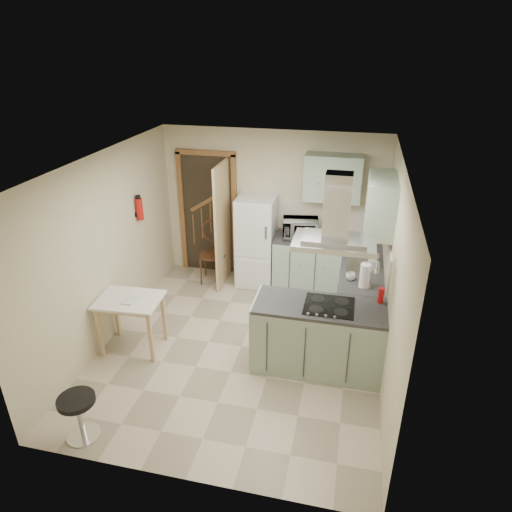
% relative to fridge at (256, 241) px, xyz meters
% --- Properties ---
extents(floor, '(4.20, 4.20, 0.00)m').
position_rel_fridge_xyz_m(floor, '(0.20, -1.80, -0.75)').
color(floor, '#BFAD94').
rests_on(floor, ground).
extents(ceiling, '(4.20, 4.20, 0.00)m').
position_rel_fridge_xyz_m(ceiling, '(0.20, -1.80, 1.75)').
color(ceiling, silver).
rests_on(ceiling, back_wall).
extents(back_wall, '(3.60, 0.00, 3.60)m').
position_rel_fridge_xyz_m(back_wall, '(0.20, 0.30, 0.50)').
color(back_wall, beige).
rests_on(back_wall, floor).
extents(left_wall, '(0.00, 4.20, 4.20)m').
position_rel_fridge_xyz_m(left_wall, '(-1.60, -1.80, 0.50)').
color(left_wall, beige).
rests_on(left_wall, floor).
extents(right_wall, '(0.00, 4.20, 4.20)m').
position_rel_fridge_xyz_m(right_wall, '(2.00, -1.80, 0.50)').
color(right_wall, beige).
rests_on(right_wall, floor).
extents(doorway, '(1.10, 0.12, 2.10)m').
position_rel_fridge_xyz_m(doorway, '(-0.90, 0.27, 0.30)').
color(doorway, brown).
rests_on(doorway, floor).
extents(fridge, '(0.60, 0.60, 1.50)m').
position_rel_fridge_xyz_m(fridge, '(0.00, 0.00, 0.00)').
color(fridge, white).
rests_on(fridge, floor).
extents(counter_back, '(1.08, 0.60, 0.90)m').
position_rel_fridge_xyz_m(counter_back, '(0.86, 0.00, -0.30)').
color(counter_back, '#9EB2A0').
rests_on(counter_back, floor).
extents(counter_right, '(0.60, 1.95, 0.90)m').
position_rel_fridge_xyz_m(counter_right, '(1.70, -0.68, -0.30)').
color(counter_right, '#9EB2A0').
rests_on(counter_right, floor).
extents(splashback, '(1.68, 0.02, 0.50)m').
position_rel_fridge_xyz_m(splashback, '(1.16, 0.29, 0.40)').
color(splashback, beige).
rests_on(splashback, counter_back).
extents(wall_cabinet_back, '(0.85, 0.35, 0.70)m').
position_rel_fridge_xyz_m(wall_cabinet_back, '(1.15, 0.12, 1.10)').
color(wall_cabinet_back, '#9EB2A0').
rests_on(wall_cabinet_back, back_wall).
extents(wall_cabinet_right, '(0.35, 0.90, 0.70)m').
position_rel_fridge_xyz_m(wall_cabinet_right, '(1.82, -0.95, 1.10)').
color(wall_cabinet_right, '#9EB2A0').
rests_on(wall_cabinet_right, right_wall).
extents(peninsula, '(1.55, 0.65, 0.90)m').
position_rel_fridge_xyz_m(peninsula, '(1.22, -1.98, -0.30)').
color(peninsula, '#9EB2A0').
rests_on(peninsula, floor).
extents(hob, '(0.58, 0.50, 0.01)m').
position_rel_fridge_xyz_m(hob, '(1.32, -1.98, 0.16)').
color(hob, black).
rests_on(hob, peninsula).
extents(extractor_hood, '(0.90, 0.55, 0.10)m').
position_rel_fridge_xyz_m(extractor_hood, '(1.32, -1.98, 0.97)').
color(extractor_hood, silver).
rests_on(extractor_hood, ceiling).
extents(sink, '(0.45, 0.40, 0.01)m').
position_rel_fridge_xyz_m(sink, '(1.70, -0.85, 0.16)').
color(sink, silver).
rests_on(sink, counter_right).
extents(fire_extinguisher, '(0.10, 0.10, 0.32)m').
position_rel_fridge_xyz_m(fire_extinguisher, '(-1.54, -0.90, 0.75)').
color(fire_extinguisher, '#B2140F').
rests_on(fire_extinguisher, left_wall).
extents(drop_leaf_table, '(0.84, 0.65, 0.75)m').
position_rel_fridge_xyz_m(drop_leaf_table, '(-1.18, -2.13, -0.37)').
color(drop_leaf_table, '#CAB77C').
rests_on(drop_leaf_table, floor).
extents(bentwood_chair, '(0.48, 0.48, 0.97)m').
position_rel_fridge_xyz_m(bentwood_chair, '(-0.72, -0.12, -0.27)').
color(bentwood_chair, '#4A2418').
rests_on(bentwood_chair, floor).
extents(stool, '(0.48, 0.48, 0.51)m').
position_rel_fridge_xyz_m(stool, '(-1.03, -3.63, -0.50)').
color(stool, black).
rests_on(stool, floor).
extents(microwave, '(0.60, 0.46, 0.30)m').
position_rel_fridge_xyz_m(microwave, '(0.71, -0.02, 0.30)').
color(microwave, black).
rests_on(microwave, counter_back).
extents(kettle, '(0.18, 0.18, 0.21)m').
position_rel_fridge_xyz_m(kettle, '(1.28, 0.06, 0.25)').
color(kettle, white).
rests_on(kettle, counter_back).
extents(cereal_box, '(0.10, 0.18, 0.26)m').
position_rel_fridge_xyz_m(cereal_box, '(1.13, 0.15, 0.28)').
color(cereal_box, gold).
rests_on(cereal_box, counter_back).
extents(soap_bottle, '(0.10, 0.11, 0.21)m').
position_rel_fridge_xyz_m(soap_bottle, '(1.82, -0.65, 0.25)').
color(soap_bottle, '#AFADB9').
rests_on(soap_bottle, counter_right).
extents(paper_towel, '(0.15, 0.15, 0.32)m').
position_rel_fridge_xyz_m(paper_towel, '(1.71, -1.41, 0.31)').
color(paper_towel, white).
rests_on(paper_towel, counter_right).
extents(cup, '(0.16, 0.16, 0.09)m').
position_rel_fridge_xyz_m(cup, '(1.54, -1.27, 0.20)').
color(cup, silver).
rests_on(cup, counter_right).
extents(red_bottle, '(0.09, 0.09, 0.19)m').
position_rel_fridge_xyz_m(red_bottle, '(1.91, -1.76, 0.25)').
color(red_bottle, '#B50F11').
rests_on(red_bottle, peninsula).
extents(book, '(0.16, 0.21, 0.09)m').
position_rel_fridge_xyz_m(book, '(-1.23, -2.18, 0.05)').
color(book, '#A34036').
rests_on(book, drop_leaf_table).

